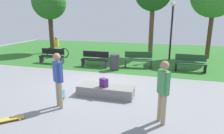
{
  "coord_description": "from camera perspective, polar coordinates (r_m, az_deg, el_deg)",
  "views": [
    {
      "loc": [
        2.71,
        -7.8,
        2.88
      ],
      "look_at": [
        0.64,
        -0.39,
        0.89
      ],
      "focal_mm": 31.07,
      "sensor_mm": 36.0,
      "label": 1
    }
  ],
  "objects": [
    {
      "name": "ground_plane",
      "position": [
        8.75,
        -3.37,
        -4.73
      ],
      "size": [
        28.0,
        28.0,
        0.0
      ],
      "primitive_type": "plane",
      "color": "gray"
    },
    {
      "name": "grass_lawn",
      "position": [
        16.1,
        5.65,
        4.17
      ],
      "size": [
        26.6,
        12.39,
        0.01
      ],
      "primitive_type": "cube",
      "color": "#2D6B28",
      "rests_on": "ground_plane"
    },
    {
      "name": "concrete_ledge",
      "position": [
        7.36,
        -1.87,
        -6.96
      ],
      "size": [
        2.12,
        0.73,
        0.37
      ],
      "primitive_type": "cube",
      "color": "gray",
      "rests_on": "ground_plane"
    },
    {
      "name": "backpack_on_ledge",
      "position": [
        7.16,
        -2.42,
        -4.63
      ],
      "size": [
        0.34,
        0.31,
        0.32
      ],
      "primitive_type": "cube",
      "rotation": [
        0.0,
        0.0,
        2.61
      ],
      "color": "#4C1E66",
      "rests_on": "concrete_ledge"
    },
    {
      "name": "skater_performing_trick",
      "position": [
        6.36,
        -15.6,
        -2.58
      ],
      "size": [
        0.38,
        0.35,
        1.81
      ],
      "color": "tan",
      "rests_on": "ground_plane"
    },
    {
      "name": "skater_watching",
      "position": [
        5.39,
        14.83,
        -5.83
      ],
      "size": [
        0.34,
        0.38,
        1.78
      ],
      "color": "tan",
      "rests_on": "ground_plane"
    },
    {
      "name": "skateboard_by_ledge",
      "position": [
        7.61,
        -14.53,
        -7.7
      ],
      "size": [
        0.56,
        0.8,
        0.08
      ],
      "color": "teal",
      "rests_on": "ground_plane"
    },
    {
      "name": "skateboard_spare",
      "position": [
        6.41,
        -28.09,
        -13.37
      ],
      "size": [
        0.73,
        0.68,
        0.08
      ],
      "color": "gold",
      "rests_on": "ground_plane"
    },
    {
      "name": "park_bench_near_path",
      "position": [
        11.29,
        22.09,
        1.17
      ],
      "size": [
        1.61,
        0.49,
        0.91
      ],
      "color": "#1E4223",
      "rests_on": "ground_plane"
    },
    {
      "name": "park_bench_by_oak",
      "position": [
        11.49,
        -5.03,
        2.41
      ],
      "size": [
        1.6,
        0.48,
        0.91
      ],
      "color": "black",
      "rests_on": "ground_plane"
    },
    {
      "name": "park_bench_near_lamppost",
      "position": [
        11.41,
        7.75,
        2.25
      ],
      "size": [
        1.65,
        0.7,
        0.91
      ],
      "color": "#1E4223",
      "rests_on": "ground_plane"
    },
    {
      "name": "park_bench_center_lawn",
      "position": [
        12.99,
        -17.25,
        3.22
      ],
      "size": [
        1.6,
        0.48,
        0.91
      ],
      "color": "black",
      "rests_on": "ground_plane"
    },
    {
      "name": "tree_young_birch",
      "position": [
        16.79,
        -18.03,
        17.52
      ],
      "size": [
        2.66,
        2.66,
        5.33
      ],
      "color": "#42301E",
      "rests_on": "grass_lawn"
    },
    {
      "name": "lamp_post",
      "position": [
        13.87,
        17.17,
        11.75
      ],
      "size": [
        0.28,
        0.28,
        3.84
      ],
      "color": "black",
      "rests_on": "ground_plane"
    },
    {
      "name": "trash_bin",
      "position": [
        10.74,
        0.78,
        1.41
      ],
      "size": [
        0.54,
        0.54,
        0.89
      ],
      "primitive_type": "cylinder",
      "color": "#333338",
      "rests_on": "ground_plane"
    },
    {
      "name": "cyclist_on_bicycle",
      "position": [
        14.79,
        -15.87,
        5.24
      ],
      "size": [
        1.82,
        0.22,
        1.52
      ],
      "color": "black",
      "rests_on": "ground_plane"
    }
  ]
}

